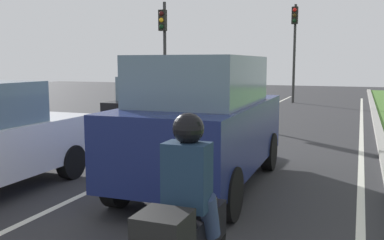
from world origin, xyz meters
TOP-DOWN VIEW (x-y plane):
  - ground_plane at (0.00, 14.00)m, footprint 60.00×60.00m
  - lane_line_center at (-0.70, 14.00)m, footprint 0.12×32.00m
  - lane_line_right_edge at (3.60, 14.00)m, footprint 0.12×32.00m
  - curb_right at (4.10, 14.00)m, footprint 0.24×48.00m
  - car_suv_ahead at (1.00, 8.49)m, footprint 2.05×4.54m
  - car_hatchback_far at (-2.17, 13.19)m, footprint 1.81×3.74m
  - rider_person at (2.13, 4.92)m, footprint 0.50×0.40m
  - traffic_light_overhead_left at (-4.72, 19.15)m, footprint 0.32×0.50m
  - traffic_light_far_median at (0.07, 25.44)m, footprint 0.32×0.50m

SIDE VIEW (x-z plane):
  - ground_plane at x=0.00m, z-range 0.00..0.00m
  - lane_line_center at x=-0.70m, z-range 0.00..0.01m
  - lane_line_right_edge at x=3.60m, z-range 0.00..0.01m
  - curb_right at x=4.10m, z-range 0.00..0.12m
  - car_hatchback_far at x=-2.17m, z-range -0.01..1.77m
  - car_suv_ahead at x=1.00m, z-range 0.03..2.31m
  - rider_person at x=2.13m, z-range 0.61..1.77m
  - traffic_light_overhead_left at x=-4.72m, z-range 0.79..5.62m
  - traffic_light_far_median at x=0.07m, z-range 0.96..6.23m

